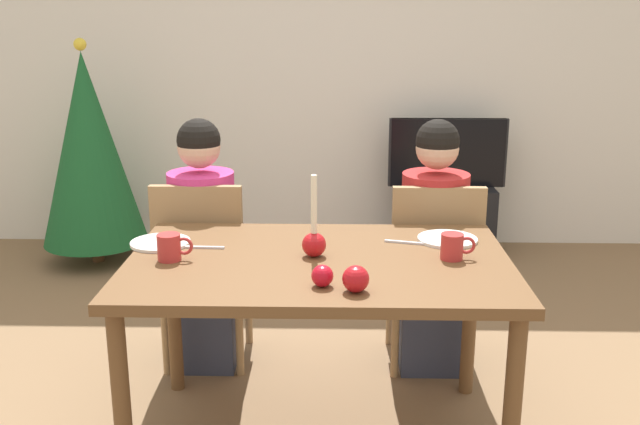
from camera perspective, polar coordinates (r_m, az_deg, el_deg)
The scene contains 18 objects.
back_wall at distance 5.11m, azimuth 0.65°, elevation 11.93°, with size 6.40×0.10×2.60m, color silver.
dining_table at distance 2.67m, azimuth -0.10°, elevation -5.35°, with size 1.40×0.90×0.75m.
chair_left at distance 3.35m, azimuth -9.22°, elevation -3.98°, with size 0.40×0.40×0.90m.
chair_right at distance 3.33m, azimuth 8.92°, elevation -4.13°, with size 0.40×0.40×0.90m.
person_left_child at distance 3.36m, azimuth -9.16°, elevation -2.87°, with size 0.30×0.30×1.17m.
person_right_child at distance 3.34m, azimuth 8.89°, elevation -3.01°, with size 0.30×0.30×1.17m.
tv_stand at distance 5.05m, azimuth 9.77°, elevation -0.58°, with size 0.64×0.40×0.48m, color black.
tv at distance 4.94m, azimuth 10.02°, elevation 4.67°, with size 0.79×0.05×0.46m.
christmas_tree at distance 4.93m, azimuth -17.75°, elevation 4.76°, with size 0.68×0.68×1.47m.
candle_centerpiece at distance 2.65m, azimuth -0.47°, elevation -2.16°, with size 0.09×0.09×0.31m.
plate_left at distance 2.87m, azimuth -12.47°, elevation -2.33°, with size 0.23×0.23×0.01m, color white.
plate_right at distance 2.89m, azimuth 10.01°, elevation -2.08°, with size 0.24×0.24×0.01m, color white.
mug_left at distance 2.67m, azimuth -11.73°, elevation -2.69°, with size 0.13×0.09×0.10m.
mug_right at distance 2.67m, azimuth 10.44°, elevation -2.65°, with size 0.13×0.08×0.10m.
fork_left at distance 2.80m, azimuth -9.36°, elevation -2.72°, with size 0.18×0.01×0.01m, color silver.
fork_right at distance 2.84m, azimuth 6.91°, elevation -2.37°, with size 0.18×0.01×0.01m, color silver.
apple_near_candle at distance 2.37m, azimuth 0.19°, elevation -5.01°, with size 0.07×0.07×0.07m, color red.
apple_by_left_plate at distance 2.33m, azimuth 2.83°, elevation -5.25°, with size 0.09×0.09×0.09m, color #B5131A.
Camera 1 is at (0.06, -2.50, 1.62)m, focal length 40.60 mm.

